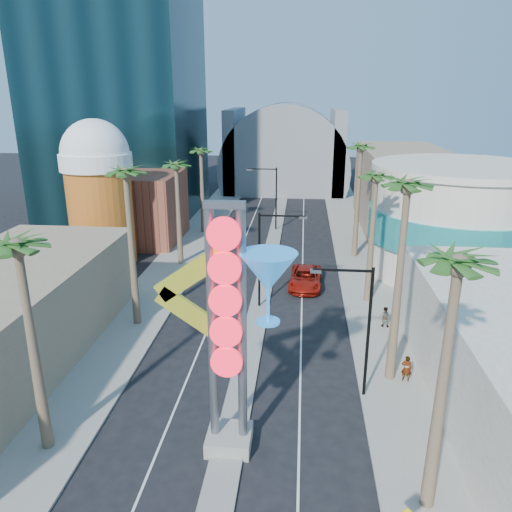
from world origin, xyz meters
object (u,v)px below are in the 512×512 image
at_px(neon_sign, 244,315).
at_px(red_pickup, 306,278).
at_px(pedestrian_a, 406,368).
at_px(pedestrian_b, 385,317).

xyz_separation_m(neon_sign, red_pickup, (2.97, 21.96, -6.46)).
bearing_deg(pedestrian_a, pedestrian_b, -75.61).
distance_m(red_pickup, pedestrian_a, 16.41).
relative_size(pedestrian_a, pedestrian_b, 1.07).
xyz_separation_m(red_pickup, pedestrian_b, (5.89, -7.81, 0.09)).
distance_m(neon_sign, pedestrian_a, 12.94).
bearing_deg(pedestrian_a, neon_sign, 49.26).
bearing_deg(red_pickup, pedestrian_b, -50.03).
relative_size(neon_sign, pedestrian_b, 7.98).
bearing_deg(pedestrian_b, pedestrian_a, 104.31).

